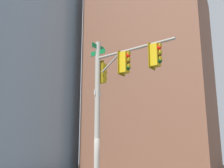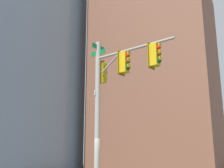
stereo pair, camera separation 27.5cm
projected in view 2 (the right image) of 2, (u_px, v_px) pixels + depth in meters
name	position (u px, v px, depth m)	size (l,w,h in m)	color
signal_pole_assembly	(113.00, 86.00, 14.15)	(1.68, 4.60, 7.35)	#9E998C
building_brick_nearside	(160.00, 73.00, 58.87)	(22.66, 20.57, 36.39)	brown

